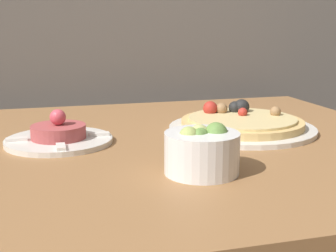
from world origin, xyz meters
TOP-DOWN VIEW (x-y plane):
  - dining_table at (0.00, 0.45)m, footprint 1.07×0.89m
  - pizza_plate at (0.19, 0.49)m, footprint 0.31×0.31m
  - tartare_plate at (-0.19, 0.49)m, footprint 0.21×0.21m
  - small_bowl at (0.02, 0.25)m, footprint 0.12×0.12m

SIDE VIEW (x-z plane):
  - dining_table at x=0.00m, z-range 0.26..1.00m
  - tartare_plate at x=-0.19m, z-range 0.71..0.78m
  - pizza_plate at x=0.19m, z-range 0.72..0.78m
  - small_bowl at x=0.02m, z-range 0.73..0.81m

